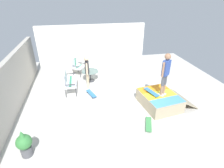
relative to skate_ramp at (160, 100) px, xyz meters
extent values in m
cube|color=beige|center=(0.45, 1.82, -0.33)|extent=(12.00, 12.00, 0.10)
cube|color=#ADA89E|center=(0.45, 5.82, 0.76)|extent=(9.00, 0.20, 2.06)
cube|color=white|center=(4.25, 2.32, 1.08)|extent=(0.20, 6.00, 2.72)
cube|color=silver|center=(4.14, 1.42, 1.07)|extent=(0.03, 1.10, 1.40)
cube|color=tan|center=(0.00, 0.03, -0.01)|extent=(1.79, 1.57, 0.54)
cube|color=#4C99D8|center=(-0.54, -0.05, 0.27)|extent=(0.70, 1.37, 0.01)
cube|color=yellow|center=(0.00, 0.03, 0.27)|extent=(0.70, 1.37, 0.01)
cube|color=orange|center=(0.53, 0.11, 0.27)|extent=(0.70, 1.37, 0.01)
cylinder|color=#B2B2B7|center=(-0.10, 0.68, 0.24)|extent=(1.54, 0.27, 0.05)
cube|color=tan|center=(0.14, -0.98, -0.03)|extent=(1.67, 0.99, 0.45)
cylinder|color=#38383D|center=(1.42, 3.43, -0.06)|extent=(0.04, 0.04, 0.44)
cylinder|color=#38383D|center=(2.59, 3.40, -0.06)|extent=(0.04, 0.04, 0.44)
cylinder|color=#38383D|center=(1.43, 3.90, -0.06)|extent=(0.04, 0.04, 0.44)
cylinder|color=#38383D|center=(2.60, 3.87, -0.06)|extent=(0.04, 0.04, 0.44)
cube|color=silver|center=(2.01, 3.65, 0.20)|extent=(1.26, 0.57, 0.08)
cube|color=#338C66|center=(2.01, 3.65, 0.25)|extent=(1.21, 0.12, 0.00)
cube|color=silver|center=(2.01, 3.89, 0.49)|extent=(1.25, 0.10, 0.50)
cube|color=#338C66|center=(2.01, 3.89, 0.49)|extent=(0.10, 0.09, 0.46)
cube|color=#38383D|center=(1.40, 3.66, 0.36)|extent=(0.05, 0.47, 0.04)
cube|color=#38383D|center=(2.61, 3.64, 0.36)|extent=(0.05, 0.47, 0.04)
cylinder|color=#38383D|center=(3.45, 3.17, -0.06)|extent=(0.04, 0.04, 0.44)
cylinder|color=#38383D|center=(3.90, 2.87, -0.06)|extent=(0.04, 0.04, 0.44)
cylinder|color=#38383D|center=(3.71, 3.56, -0.06)|extent=(0.04, 0.04, 0.44)
cylinder|color=#38383D|center=(4.16, 3.26, -0.06)|extent=(0.04, 0.04, 0.44)
cube|color=silver|center=(3.80, 3.22, 0.20)|extent=(0.82, 0.80, 0.08)
cube|color=#338C66|center=(3.80, 3.22, 0.25)|extent=(0.54, 0.41, 0.00)
cube|color=silver|center=(3.93, 3.41, 0.49)|extent=(0.56, 0.41, 0.50)
cube|color=#338C66|center=(3.93, 3.41, 0.49)|extent=(0.13, 0.13, 0.46)
cube|color=#38383D|center=(3.56, 3.38, 0.36)|extent=(0.29, 0.41, 0.04)
cube|color=#38383D|center=(4.04, 3.06, 0.36)|extent=(0.29, 0.41, 0.04)
cylinder|color=#38383D|center=(2.91, 2.64, 0.00)|extent=(0.06, 0.06, 0.55)
cylinder|color=#38383D|center=(2.91, 2.64, -0.26)|extent=(0.44, 0.44, 0.03)
cylinder|color=slate|center=(2.91, 2.64, 0.28)|extent=(0.90, 0.90, 0.02)
cube|color=silver|center=(1.98, 2.84, -0.25)|extent=(0.13, 0.25, 0.05)
cylinder|color=beige|center=(1.98, 2.84, -0.03)|extent=(0.10, 0.10, 0.40)
cylinder|color=tan|center=(1.98, 2.84, 0.37)|extent=(0.13, 0.13, 0.40)
cube|color=silver|center=(2.15, 2.82, -0.25)|extent=(0.13, 0.25, 0.05)
cylinder|color=beige|center=(2.15, 2.82, -0.03)|extent=(0.10, 0.10, 0.40)
cylinder|color=tan|center=(2.15, 2.82, 0.37)|extent=(0.13, 0.13, 0.40)
cube|color=#262628|center=(2.06, 2.83, 0.87)|extent=(0.34, 0.21, 0.59)
sphere|color=beige|center=(2.06, 2.83, 1.30)|extent=(0.23, 0.23, 0.23)
cylinder|color=beige|center=(1.87, 2.85, 0.85)|extent=(0.08, 0.08, 0.56)
cylinder|color=beige|center=(2.26, 2.81, 0.85)|extent=(0.08, 0.08, 0.56)
cube|color=silver|center=(-0.09, 0.04, 0.30)|extent=(0.26, 0.22, 0.05)
cylinder|color=#9E7051|center=(-0.09, 0.04, 0.53)|extent=(0.10, 0.10, 0.41)
cylinder|color=#4C4C51|center=(-0.09, 0.04, 0.95)|extent=(0.13, 0.13, 0.41)
cube|color=silver|center=(0.00, -0.10, 0.30)|extent=(0.26, 0.22, 0.05)
cylinder|color=#9E7051|center=(0.00, -0.10, 0.53)|extent=(0.10, 0.10, 0.41)
cylinder|color=#4C4C51|center=(0.00, -0.10, 0.95)|extent=(0.13, 0.13, 0.41)
cube|color=#334C99|center=(-0.05, -0.03, 1.46)|extent=(0.32, 0.37, 0.61)
sphere|color=#9E7051|center=(-0.05, -0.03, 1.91)|extent=(0.23, 0.23, 0.23)
cylinder|color=#9E7051|center=(-0.15, 0.13, 1.44)|extent=(0.08, 0.08, 0.58)
cylinder|color=#9E7051|center=(0.06, -0.20, 1.44)|extent=(0.08, 0.08, 0.58)
cube|color=#3372B2|center=(1.41, 2.75, -0.18)|extent=(0.82, 0.46, 0.02)
cylinder|color=#333333|center=(1.70, 2.77, -0.25)|extent=(0.06, 0.05, 0.06)
cylinder|color=#333333|center=(1.65, 2.92, -0.25)|extent=(0.06, 0.05, 0.06)
cylinder|color=#333333|center=(1.17, 2.58, -0.25)|extent=(0.06, 0.05, 0.06)
cylinder|color=#333333|center=(1.12, 2.73, -0.25)|extent=(0.06, 0.05, 0.06)
cube|color=#3F8C4C|center=(-1.13, 0.93, -0.18)|extent=(0.82, 0.48, 0.02)
cylinder|color=gold|center=(-0.90, 0.75, -0.25)|extent=(0.06, 0.05, 0.06)
cylinder|color=gold|center=(-0.84, 0.90, -0.25)|extent=(0.06, 0.05, 0.06)
cylinder|color=gold|center=(-1.42, 0.96, -0.25)|extent=(0.06, 0.05, 0.06)
cylinder|color=gold|center=(-1.37, 1.11, -0.25)|extent=(0.06, 0.05, 0.06)
cube|color=#3372B2|center=(0.11, 0.37, 0.37)|extent=(0.82, 0.43, 0.01)
cylinder|color=gold|center=(0.40, 0.38, 0.31)|extent=(0.06, 0.05, 0.06)
cylinder|color=gold|center=(0.35, 0.53, 0.31)|extent=(0.06, 0.05, 0.06)
cylinder|color=gold|center=(-0.13, 0.21, 0.31)|extent=(0.06, 0.05, 0.06)
cylinder|color=gold|center=(-0.18, 0.36, 0.31)|extent=(0.06, 0.05, 0.06)
cylinder|color=#515156|center=(-1.62, 4.91, -0.13)|extent=(0.32, 0.32, 0.30)
sphere|color=#387F3D|center=(-1.62, 4.91, 0.24)|extent=(0.44, 0.44, 0.44)
cone|color=#387F3D|center=(-1.62, 4.91, 0.50)|extent=(0.24, 0.24, 0.28)
camera|label=1|loc=(-5.64, 3.17, 4.01)|focal=28.02mm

